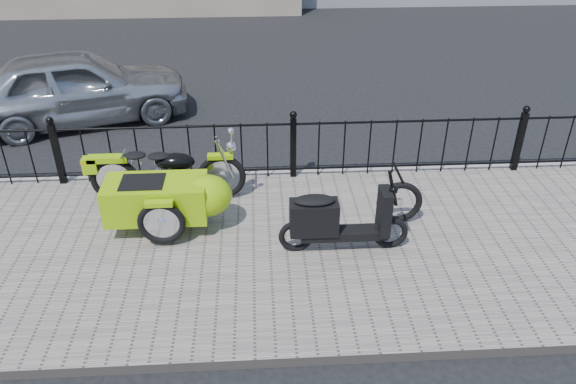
{
  "coord_description": "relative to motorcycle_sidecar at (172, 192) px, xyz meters",
  "views": [
    {
      "loc": [
        -0.53,
        -6.3,
        4.37
      ],
      "look_at": [
        -0.16,
        -0.1,
        0.66
      ],
      "focal_mm": 35.0,
      "sensor_mm": 36.0,
      "label": 1
    }
  ],
  "objects": [
    {
      "name": "ground",
      "position": [
        1.68,
        -0.09,
        -0.59
      ],
      "size": [
        120.0,
        120.0,
        0.0
      ],
      "primitive_type": "plane",
      "color": "black",
      "rests_on": "ground"
    },
    {
      "name": "sidewalk",
      "position": [
        1.68,
        -0.59,
        -0.53
      ],
      "size": [
        30.0,
        3.8,
        0.12
      ],
      "primitive_type": "cube",
      "color": "#6C635B",
      "rests_on": "ground"
    },
    {
      "name": "curb",
      "position": [
        1.68,
        1.35,
        -0.53
      ],
      "size": [
        30.0,
        0.1,
        0.12
      ],
      "primitive_type": "cube",
      "color": "gray",
      "rests_on": "ground"
    },
    {
      "name": "iron_fence",
      "position": [
        1.68,
        1.21,
        -0.01
      ],
      "size": [
        14.11,
        0.11,
        1.08
      ],
      "color": "black",
      "rests_on": "sidewalk"
    },
    {
      "name": "motorcycle_sidecar",
      "position": [
        0.0,
        0.0,
        0.0
      ],
      "size": [
        2.28,
        1.48,
        0.98
      ],
      "color": "black",
      "rests_on": "sidewalk"
    },
    {
      "name": "scooter",
      "position": [
        2.07,
        -0.72,
        -0.05
      ],
      "size": [
        1.63,
        0.47,
        1.1
      ],
      "color": "black",
      "rests_on": "sidewalk"
    },
    {
      "name": "spare_tire",
      "position": [
        3.01,
        -0.16,
        -0.17
      ],
      "size": [
        0.62,
        0.11,
        0.62
      ],
      "primitive_type": "torus",
      "rotation": [
        1.57,
        0.0,
        -0.04
      ],
      "color": "black",
      "rests_on": "sidewalk"
    },
    {
      "name": "sedan_car",
      "position": [
        -2.2,
        3.84,
        0.1
      ],
      "size": [
        4.35,
        2.76,
        1.38
      ],
      "primitive_type": "imported",
      "rotation": [
        0.0,
        0.0,
        1.87
      ],
      "color": "#A2A4A9",
      "rests_on": "ground"
    }
  ]
}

